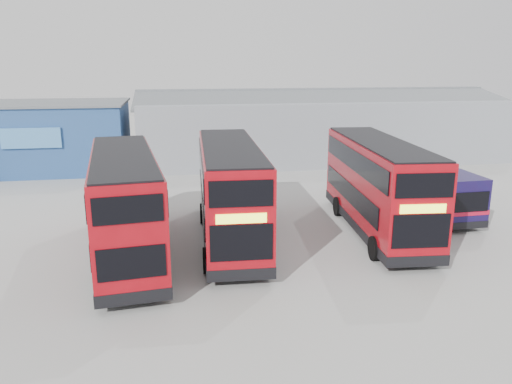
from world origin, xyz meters
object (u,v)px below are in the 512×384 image
Objects in this scene: double_decker_left at (126,206)px; office_block at (46,136)px; double_decker_centre at (230,194)px; maintenance_shed at (316,126)px; single_decker_blue at (418,185)px; double_decker_right at (377,187)px.

office_block is at bearing -75.45° from double_decker_left.
double_decker_centre is at bearing -56.58° from office_block.
office_block is 0.40× the size of maintenance_shed.
maintenance_shed is (22.00, 2.01, 0.02)m from office_block.
double_decker_right is at bearing 40.51° from single_decker_blue.
double_decker_right is 1.09× the size of single_decker_blue.
double_decker_left is 1.00× the size of double_decker_right.
office_block is 1.15× the size of double_decker_left.
office_block is at bearing -33.71° from single_decker_blue.
office_block is 21.94m from double_decker_centre.
double_decker_left is at bearing -161.78° from double_decker_centre.
maintenance_shed is 2.84× the size of double_decker_centre.
office_block is 1.25× the size of single_decker_blue.
single_decker_blue is at bearing -32.20° from office_block.
office_block reaches higher than single_decker_blue.
maintenance_shed is 16.73m from single_decker_blue.
office_block is 27.47m from single_decker_blue.
office_block is 21.00m from double_decker_left.
double_decker_left is 1.09× the size of single_decker_blue.
single_decker_blue is at bearing 20.64° from double_decker_centre.
double_decker_right reaches higher than double_decker_left.
double_decker_centre is 1.00× the size of double_decker_right.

